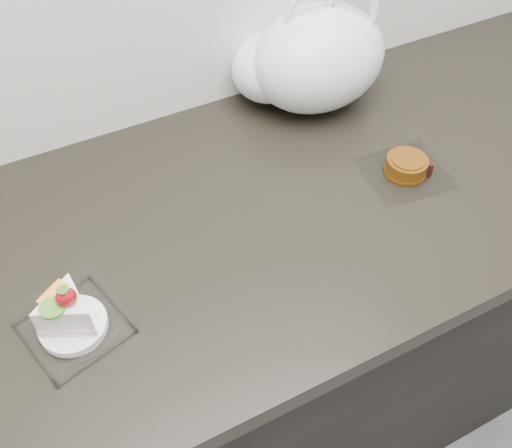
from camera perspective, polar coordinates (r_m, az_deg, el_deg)
counter at (r=1.32m, az=-1.67°, el=-12.66°), size 2.04×0.64×0.90m
cake_tray at (r=0.84m, az=-18.06°, el=-9.00°), size 0.16×0.16×0.10m
mooncake_wrap at (r=1.05m, az=14.84°, el=5.51°), size 0.16×0.15×0.03m
plastic_bag at (r=1.14m, az=5.31°, el=16.04°), size 0.33×0.28×0.25m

